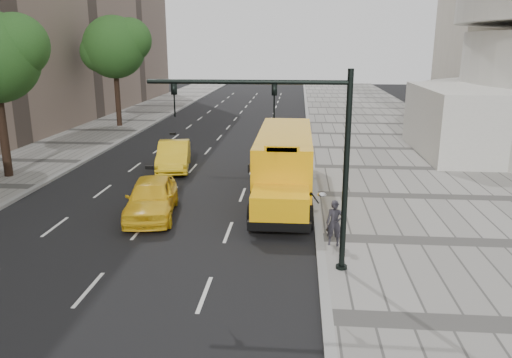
# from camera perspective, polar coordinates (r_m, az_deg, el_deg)

# --- Properties ---
(ground) EXTENTS (140.00, 140.00, 0.00)m
(ground) POSITION_cam_1_polar(r_m,az_deg,el_deg) (24.62, -7.35, -1.65)
(ground) COLOR black
(ground) RESTS_ON ground
(sidewalk_museum) EXTENTS (12.00, 140.00, 0.15)m
(sidewalk_museum) POSITION_cam_1_polar(r_m,az_deg,el_deg) (25.02, 20.63, -2.07)
(sidewalk_museum) COLOR gray
(sidewalk_museum) RESTS_ON ground
(curb_museum) EXTENTS (0.30, 140.00, 0.15)m
(curb_museum) POSITION_cam_1_polar(r_m,az_deg,el_deg) (24.07, 6.76, -1.84)
(curb_museum) COLOR gray
(curb_museum) RESTS_ON ground
(curb_far) EXTENTS (0.30, 140.00, 0.15)m
(curb_far) POSITION_cam_1_polar(r_m,az_deg,el_deg) (27.40, -23.94, -0.96)
(curb_far) COLOR gray
(curb_far) RESTS_ON ground
(tree_c) EXTENTS (5.86, 5.21, 9.41)m
(tree_c) POSITION_cam_1_polar(r_m,az_deg,el_deg) (45.01, -15.80, 14.35)
(tree_c) COLOR black
(tree_c) RESTS_ON ground
(school_bus) EXTENTS (2.96, 11.56, 3.19)m
(school_bus) POSITION_cam_1_polar(r_m,az_deg,el_deg) (24.04, 3.28, 2.40)
(school_bus) COLOR #FFB00C
(school_bus) RESTS_ON ground
(taxi_near) EXTENTS (2.67, 5.09, 1.65)m
(taxi_near) POSITION_cam_1_polar(r_m,az_deg,el_deg) (21.47, -11.86, -2.08)
(taxi_near) COLOR yellow
(taxi_near) RESTS_ON ground
(taxi_far) EXTENTS (2.56, 5.17, 1.63)m
(taxi_far) POSITION_cam_1_polar(r_m,az_deg,el_deg) (29.32, -9.38, 2.65)
(taxi_far) COLOR yellow
(taxi_far) RESTS_ON ground
(pedestrian) EXTENTS (0.67, 0.51, 1.64)m
(pedestrian) POSITION_cam_1_polar(r_m,az_deg,el_deg) (17.86, 8.96, -5.01)
(pedestrian) COLOR #2F2D34
(pedestrian) RESTS_ON sidewalk_museum
(traffic_signal) EXTENTS (6.18, 0.36, 6.40)m
(traffic_signal) POSITION_cam_1_polar(r_m,az_deg,el_deg) (15.11, 5.05, 3.72)
(traffic_signal) COLOR black
(traffic_signal) RESTS_ON ground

